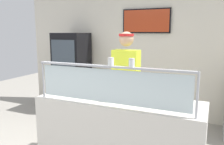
{
  "coord_description": "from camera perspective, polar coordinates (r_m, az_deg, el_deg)",
  "views": [
    {
      "loc": [
        2.03,
        -2.15,
        1.76
      ],
      "look_at": [
        0.89,
        0.38,
        1.27
      ],
      "focal_mm": 37.16,
      "sensor_mm": 36.0,
      "label": 1
    }
  ],
  "objects": [
    {
      "name": "shop_rear_unit",
      "position": [
        4.82,
        11.84,
        5.06
      ],
      "size": [
        6.4,
        0.13,
        2.7
      ],
      "color": "silver",
      "rests_on": "ground"
    },
    {
      "name": "serving_counter",
      "position": [
        2.99,
        1.71,
        -15.43
      ],
      "size": [
        2.0,
        0.68,
        0.95
      ],
      "primitive_type": "cube",
      "color": "silver",
      "rests_on": "ground"
    },
    {
      "name": "sneeze_guard",
      "position": [
        2.49,
        -0.69,
        -2.08
      ],
      "size": [
        1.82,
        0.06,
        0.45
      ],
      "color": "#B2B5BC",
      "rests_on": "serving_counter"
    },
    {
      "name": "pizza_tray",
      "position": [
        2.91,
        -0.3,
        -5.76
      ],
      "size": [
        0.47,
        0.47,
        0.04
      ],
      "color": "#9EA0A8",
      "rests_on": "serving_counter"
    },
    {
      "name": "pizza_server",
      "position": [
        2.87,
        0.18,
        -5.52
      ],
      "size": [
        0.1,
        0.29,
        0.01
      ],
      "primitive_type": "cube",
      "rotation": [
        0.0,
        0.0,
        0.09
      ],
      "color": "#ADAFB7",
      "rests_on": "pizza_tray"
    },
    {
      "name": "parmesan_shaker",
      "position": [
        2.45,
        -0.28,
        2.55
      ],
      "size": [
        0.06,
        0.06,
        0.09
      ],
      "color": "white",
      "rests_on": "sneeze_guard"
    },
    {
      "name": "pepper_flake_shaker",
      "position": [
        2.36,
        4.87,
        2.27
      ],
      "size": [
        0.06,
        0.06,
        0.09
      ],
      "color": "white",
      "rests_on": "sneeze_guard"
    },
    {
      "name": "worker_figure",
      "position": [
        3.41,
        3.47,
        -2.76
      ],
      "size": [
        0.41,
        0.5,
        1.76
      ],
      "color": "#23232D",
      "rests_on": "ground"
    },
    {
      "name": "drink_fridge",
      "position": [
        5.22,
        -9.82,
        0.03
      ],
      "size": [
        0.67,
        0.62,
        1.73
      ],
      "color": "black",
      "rests_on": "ground"
    }
  ]
}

